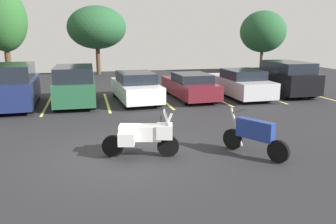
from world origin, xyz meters
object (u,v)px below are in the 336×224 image
car_green (75,85)px  car_black (284,78)px  motorcycle_touring (143,135)px  car_navy (15,86)px  car_white (136,87)px  car_maroon (190,86)px  car_silver (240,83)px  motorcycle_second (254,135)px

car_green → car_black: (11.35, 0.25, 0.01)m
car_black → motorcycle_touring: bearing=-138.7°
motorcycle_touring → car_black: (9.30, 8.17, 0.31)m
car_navy → car_black: bearing=1.2°
motorcycle_touring → car_white: car_white is taller
motorcycle_touring → car_navy: car_navy is taller
motorcycle_touring → car_green: car_green is taller
car_green → car_maroon: (5.83, 0.20, -0.26)m
car_navy → car_maroon: bearing=1.7°
car_navy → car_silver: bearing=0.8°
motorcycle_second → car_white: bearing=104.2°
motorcycle_touring → car_green: bearing=104.5°
motorcycle_second → car_navy: 11.51m
car_white → car_black: size_ratio=1.03×
car_black → car_green: bearing=-178.8°
car_green → car_maroon: car_green is taller
motorcycle_second → car_silver: car_silver is taller
car_silver → car_black: 2.72m
car_green → car_silver: (8.64, 0.11, -0.21)m
motorcycle_touring → car_maroon: (3.79, 8.12, 0.04)m
car_navy → motorcycle_second: bearing=-47.5°
motorcycle_second → car_black: 10.79m
car_white → car_black: bearing=1.5°
car_white → car_silver: (5.70, 0.09, -0.01)m
car_navy → car_black: (14.02, 0.31, -0.05)m
motorcycle_touring → car_maroon: size_ratio=0.45×
car_silver → car_green: bearing=-179.3°
car_navy → car_black: size_ratio=1.05×
car_green → car_maroon: bearing=2.0°
motorcycle_touring → car_navy: size_ratio=0.45×
car_navy → car_maroon: (8.50, 0.26, -0.32)m
car_navy → car_silver: (11.31, 0.17, -0.27)m
car_navy → car_white: size_ratio=1.01×
motorcycle_touring → car_silver: bearing=50.6°
motorcycle_second → motorcycle_touring: bearing=168.4°
motorcycle_touring → car_white: 7.99m
motorcycle_touring → car_black: 12.38m
motorcycle_touring → car_black: car_black is taller
motorcycle_second → car_silver: (3.54, 8.66, 0.12)m
motorcycle_touring → car_silver: car_silver is taller
car_black → motorcycle_second: bearing=-125.4°
car_green → car_silver: size_ratio=0.88×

